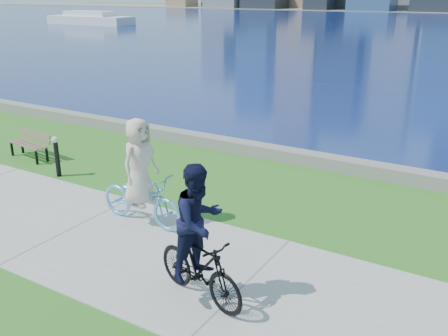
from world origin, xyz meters
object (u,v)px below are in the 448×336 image
at_px(bollard_lamp, 57,154).
at_px(cyclist_man, 199,246).
at_px(park_bench, 31,142).
at_px(cyclist_woman, 141,185).

height_order(bollard_lamp, cyclist_man, cyclist_man).
bearing_deg(cyclist_man, park_bench, 82.03).
bearing_deg(park_bench, cyclist_man, -15.47).
bearing_deg(cyclist_man, bollard_lamp, 81.12).
distance_m(bollard_lamp, cyclist_woman, 3.85).
bearing_deg(cyclist_woman, cyclist_man, -121.36).
bearing_deg(bollard_lamp, cyclist_woman, -15.87).
height_order(cyclist_woman, cyclist_man, cyclist_man).
bearing_deg(park_bench, bollard_lamp, -12.32).
xyz_separation_m(cyclist_woman, cyclist_man, (2.54, -1.66, 0.11)).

